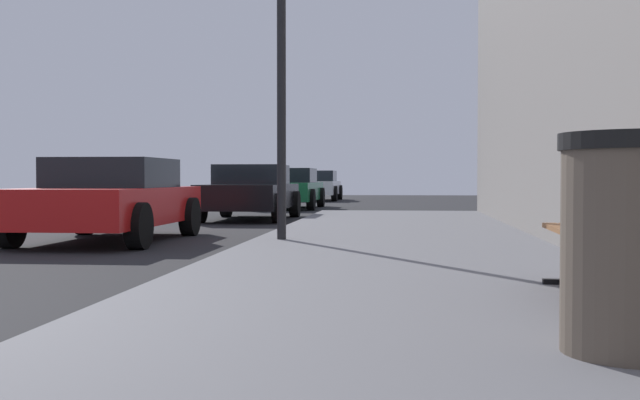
{
  "coord_description": "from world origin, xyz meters",
  "views": [
    {
      "loc": [
        3.98,
        -3.66,
        0.97
      ],
      "look_at": [
        3.1,
        4.84,
        0.73
      ],
      "focal_mm": 44.08,
      "sensor_mm": 36.0,
      "label": 1
    }
  ],
  "objects": [
    {
      "name": "street_lamp",
      "position": [
        2.4,
        6.67,
        3.22
      ],
      "size": [
        0.36,
        0.36,
        4.51
      ],
      "color": "black",
      "rests_on": "sidewalk"
    },
    {
      "name": "sidewalk",
      "position": [
        4.0,
        0.0,
        0.07
      ],
      "size": [
        4.0,
        32.0,
        0.15
      ],
      "primitive_type": "cube",
      "color": "slate",
      "rests_on": "ground_plane"
    },
    {
      "name": "car_black",
      "position": [
        0.51,
        14.24,
        0.64
      ],
      "size": [
        1.94,
        4.03,
        1.27
      ],
      "rotation": [
        0.0,
        0.0,
        3.14
      ],
      "color": "black",
      "rests_on": "ground_plane"
    },
    {
      "name": "bench",
      "position": [
        5.39,
        1.75,
        0.66
      ],
      "size": [
        0.55,
        1.76,
        0.89
      ],
      "rotation": [
        0.0,
        0.0,
        -0.03
      ],
      "color": "brown",
      "rests_on": "sidewalk"
    },
    {
      "name": "car_white",
      "position": [
        0.35,
        29.63,
        0.65
      ],
      "size": [
        2.06,
        4.3,
        1.27
      ],
      "rotation": [
        0.0,
        0.0,
        3.14
      ],
      "color": "white",
      "rests_on": "ground_plane"
    },
    {
      "name": "car_red",
      "position": [
        -0.45,
        7.92,
        0.65
      ],
      "size": [
        2.05,
        4.02,
        1.27
      ],
      "rotation": [
        0.0,
        0.0,
        3.14
      ],
      "color": "red",
      "rests_on": "ground_plane"
    },
    {
      "name": "car_green",
      "position": [
        0.41,
        20.88,
        0.65
      ],
      "size": [
        2.04,
        4.46,
        1.27
      ],
      "rotation": [
        0.0,
        0.0,
        3.14
      ],
      "color": "#196638",
      "rests_on": "ground_plane"
    },
    {
      "name": "trash_bin",
      "position": [
        5.07,
        0.11,
        0.67
      ],
      "size": [
        0.7,
        0.7,
        1.03
      ],
      "color": "brown",
      "rests_on": "sidewalk"
    }
  ]
}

